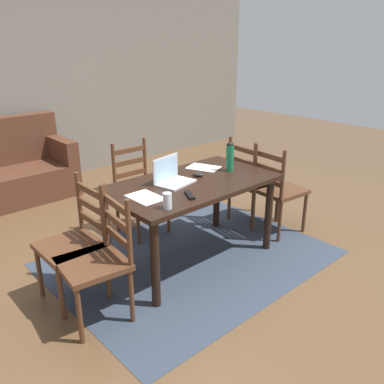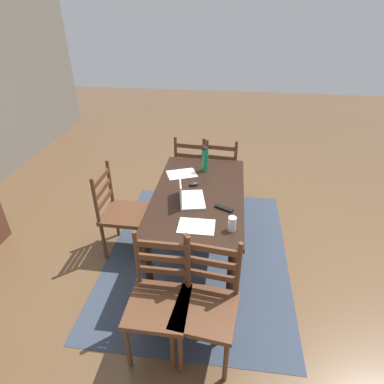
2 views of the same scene
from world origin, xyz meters
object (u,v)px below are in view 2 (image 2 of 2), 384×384
at_px(laptop, 187,195).
at_px(water_bottle, 205,158).
at_px(chair_right_near, 220,171).
at_px(chair_far_head, 121,212).
at_px(tv_remote, 224,208).
at_px(drinking_glass, 232,224).
at_px(chair_left_far, 159,300).
at_px(dining_table, 199,202).
at_px(chair_left_near, 206,305).
at_px(chair_right_far, 194,170).
at_px(computer_mouse, 194,184).

height_order(laptop, water_bottle, water_bottle).
relative_size(chair_right_near, water_bottle, 3.44).
xyz_separation_m(chair_far_head, tv_remote, (-0.25, -1.05, 0.31)).
bearing_deg(drinking_glass, chair_left_far, 136.29).
distance_m(dining_table, chair_left_near, 1.08).
bearing_deg(chair_left_far, chair_right_near, -9.12).
bearing_deg(chair_far_head, chair_right_far, -30.80).
height_order(chair_left_far, drinking_glass, chair_left_far).
distance_m(chair_far_head, chair_left_near, 1.43).
xyz_separation_m(chair_far_head, computer_mouse, (0.14, -0.73, 0.31)).
bearing_deg(chair_far_head, dining_table, -90.05).
distance_m(water_bottle, tv_remote, 0.76).
bearing_deg(chair_right_near, dining_table, 170.98).
height_order(dining_table, chair_right_near, chair_right_near).
distance_m(chair_left_far, computer_mouse, 1.23).
distance_m(chair_right_near, drinking_glass, 1.62).
bearing_deg(dining_table, chair_right_near, -9.02).
height_order(drinking_glass, tv_remote, drinking_glass).
distance_m(water_bottle, drinking_glass, 1.05).
relative_size(dining_table, tv_remote, 8.88).
height_order(chair_right_near, chair_left_far, same).
xyz_separation_m(dining_table, chair_far_head, (0.00, 0.80, -0.20)).
bearing_deg(computer_mouse, chair_far_head, 72.01).
relative_size(drinking_glass, tv_remote, 0.71).
xyz_separation_m(chair_right_near, tv_remote, (-1.29, -0.08, 0.31)).
bearing_deg(laptop, chair_right_near, -12.13).
bearing_deg(drinking_glass, water_bottle, 17.28).
xyz_separation_m(dining_table, chair_right_near, (1.04, -0.17, -0.20)).
height_order(laptop, tv_remote, laptop).
bearing_deg(chair_left_near, tv_remote, -5.36).
relative_size(dining_table, chair_right_far, 1.59).
bearing_deg(chair_right_far, chair_right_near, -90.00).
bearing_deg(dining_table, chair_left_far, 170.77).
bearing_deg(computer_mouse, chair_left_near, 162.84).
bearing_deg(laptop, chair_right_far, 3.98).
bearing_deg(dining_table, laptop, 148.78).
bearing_deg(chair_far_head, water_bottle, -59.88).
bearing_deg(chair_left_near, drinking_glass, -15.99).
xyz_separation_m(chair_right_far, water_bottle, (-0.57, -0.19, 0.44)).
xyz_separation_m(laptop, computer_mouse, (0.29, -0.03, -0.04)).
bearing_deg(chair_far_head, laptop, -102.09).
xyz_separation_m(chair_right_near, drinking_glass, (-1.57, -0.16, 0.36)).
xyz_separation_m(chair_right_far, chair_far_head, (-1.04, 0.62, 0.00)).
bearing_deg(chair_far_head, chair_right_near, -42.68).
bearing_deg(chair_right_near, chair_left_far, 170.88).
bearing_deg(chair_left_near, chair_left_far, 89.95).
height_order(chair_right_far, computer_mouse, chair_right_far).
bearing_deg(chair_right_near, chair_far_head, 137.32).
distance_m(chair_far_head, water_bottle, 1.03).
distance_m(chair_right_near, laptop, 1.27).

